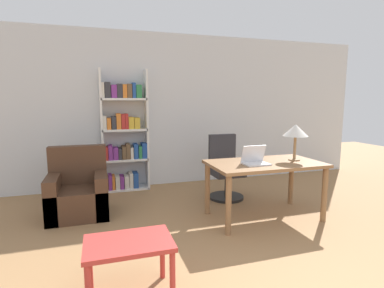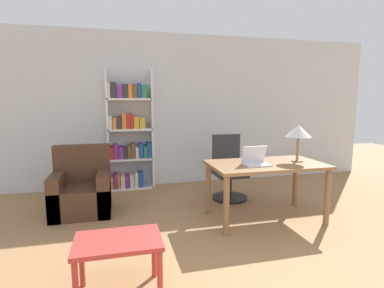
% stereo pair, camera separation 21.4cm
% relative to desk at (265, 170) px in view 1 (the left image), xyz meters
% --- Properties ---
extents(wall_back, '(8.00, 0.06, 2.70)m').
position_rel_desk_xyz_m(wall_back, '(-0.88, 2.00, 0.71)').
color(wall_back, silver).
rests_on(wall_back, ground_plane).
extents(desk, '(1.44, 0.81, 0.74)m').
position_rel_desk_xyz_m(desk, '(0.00, 0.00, 0.00)').
color(desk, olive).
rests_on(desk, ground_plane).
extents(laptop, '(0.32, 0.23, 0.23)m').
position_rel_desk_xyz_m(laptop, '(-0.18, -0.07, 0.16)').
color(laptop, silver).
rests_on(laptop, desk).
extents(table_lamp, '(0.33, 0.33, 0.48)m').
position_rel_desk_xyz_m(table_lamp, '(0.44, 0.00, 0.49)').
color(table_lamp, olive).
rests_on(table_lamp, desk).
extents(office_chair, '(0.54, 0.54, 1.00)m').
position_rel_desk_xyz_m(office_chair, '(-0.15, 0.93, -0.20)').
color(office_chair, black).
rests_on(office_chair, ground_plane).
extents(side_table_blue, '(0.66, 0.44, 0.47)m').
position_rel_desk_xyz_m(side_table_blue, '(-1.85, -1.13, -0.24)').
color(side_table_blue, '#B2332D').
rests_on(side_table_blue, ground_plane).
extents(armchair, '(0.76, 0.69, 0.91)m').
position_rel_desk_xyz_m(armchair, '(-2.32, 0.83, -0.34)').
color(armchair, '#472D1E').
rests_on(armchair, ground_plane).
extents(bookshelf, '(0.78, 0.28, 2.04)m').
position_rel_desk_xyz_m(bookshelf, '(-1.63, 1.81, 0.30)').
color(bookshelf, white).
rests_on(bookshelf, ground_plane).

